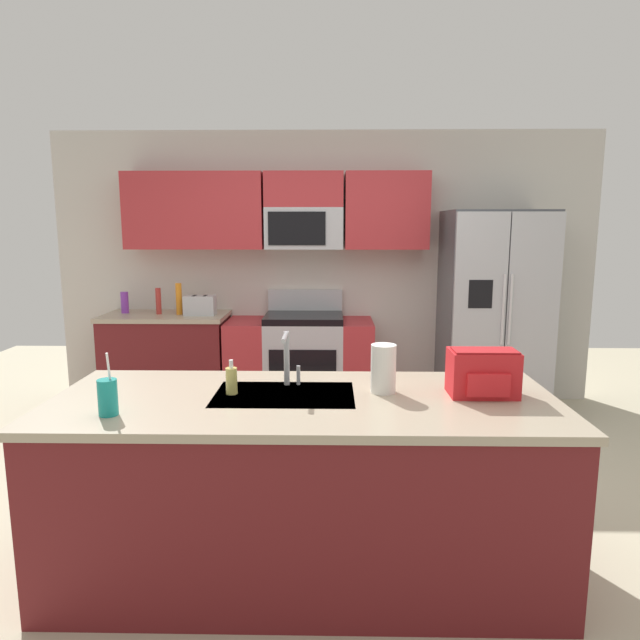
{
  "coord_description": "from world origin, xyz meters",
  "views": [
    {
      "loc": [
        0.05,
        -3.32,
        1.71
      ],
      "look_at": [
        -0.02,
        0.6,
        1.05
      ],
      "focal_mm": 31.32,
      "sensor_mm": 36.0,
      "label": 1
    }
  ],
  "objects_px": {
    "bottle_purple": "(125,302)",
    "paper_towel_roll": "(383,369)",
    "pepper_mill": "(158,301)",
    "backpack": "(483,372)",
    "toaster": "(200,305)",
    "drink_cup_teal": "(108,397)",
    "range_oven": "(300,362)",
    "sink_faucet": "(287,354)",
    "refrigerator": "(493,313)",
    "soap_dispenser": "(232,380)",
    "bottle_orange": "(179,299)"
  },
  "relations": [
    {
      "from": "bottle_purple",
      "to": "paper_towel_roll",
      "type": "height_order",
      "value": "paper_towel_roll"
    },
    {
      "from": "pepper_mill",
      "to": "paper_towel_roll",
      "type": "height_order",
      "value": "pepper_mill"
    },
    {
      "from": "pepper_mill",
      "to": "backpack",
      "type": "relative_size",
      "value": 0.76
    },
    {
      "from": "toaster",
      "to": "drink_cup_teal",
      "type": "relative_size",
      "value": 1.0
    },
    {
      "from": "range_oven",
      "to": "sink_faucet",
      "type": "xyz_separation_m",
      "value": [
        0.07,
        -2.36,
        0.62
      ]
    },
    {
      "from": "paper_towel_roll",
      "to": "backpack",
      "type": "height_order",
      "value": "paper_towel_roll"
    },
    {
      "from": "range_oven",
      "to": "drink_cup_teal",
      "type": "relative_size",
      "value": 4.87
    },
    {
      "from": "refrigerator",
      "to": "soap_dispenser",
      "type": "height_order",
      "value": "refrigerator"
    },
    {
      "from": "toaster",
      "to": "paper_towel_roll",
      "type": "distance_m",
      "value": 2.81
    },
    {
      "from": "refrigerator",
      "to": "bottle_purple",
      "type": "height_order",
      "value": "refrigerator"
    },
    {
      "from": "paper_towel_roll",
      "to": "backpack",
      "type": "xyz_separation_m",
      "value": [
        0.48,
        -0.04,
        -0.0
      ]
    },
    {
      "from": "toaster",
      "to": "bottle_purple",
      "type": "distance_m",
      "value": 0.75
    },
    {
      "from": "refrigerator",
      "to": "sink_faucet",
      "type": "height_order",
      "value": "refrigerator"
    },
    {
      "from": "pepper_mill",
      "to": "backpack",
      "type": "height_order",
      "value": "pepper_mill"
    },
    {
      "from": "bottle_purple",
      "to": "sink_faucet",
      "type": "height_order",
      "value": "sink_faucet"
    },
    {
      "from": "range_oven",
      "to": "drink_cup_teal",
      "type": "xyz_separation_m",
      "value": [
        -0.68,
        -2.82,
        0.54
      ]
    },
    {
      "from": "bottle_orange",
      "to": "soap_dispenser",
      "type": "height_order",
      "value": "bottle_orange"
    },
    {
      "from": "range_oven",
      "to": "soap_dispenser",
      "type": "distance_m",
      "value": 2.56
    },
    {
      "from": "range_oven",
      "to": "toaster",
      "type": "relative_size",
      "value": 4.86
    },
    {
      "from": "range_oven",
      "to": "soap_dispenser",
      "type": "xyz_separation_m",
      "value": [
        -0.2,
        -2.5,
        0.53
      ]
    },
    {
      "from": "refrigerator",
      "to": "backpack",
      "type": "relative_size",
      "value": 5.78
    },
    {
      "from": "bottle_purple",
      "to": "drink_cup_teal",
      "type": "relative_size",
      "value": 0.72
    },
    {
      "from": "sink_faucet",
      "to": "paper_towel_roll",
      "type": "xyz_separation_m",
      "value": [
        0.48,
        -0.1,
        -0.05
      ]
    },
    {
      "from": "paper_towel_roll",
      "to": "backpack",
      "type": "bearing_deg",
      "value": -5.15
    },
    {
      "from": "bottle_purple",
      "to": "soap_dispenser",
      "type": "relative_size",
      "value": 1.18
    },
    {
      "from": "range_oven",
      "to": "paper_towel_roll",
      "type": "relative_size",
      "value": 5.67
    },
    {
      "from": "pepper_mill",
      "to": "bottle_purple",
      "type": "bearing_deg",
      "value": 170.76
    },
    {
      "from": "refrigerator",
      "to": "sink_faucet",
      "type": "xyz_separation_m",
      "value": [
        -1.71,
        -2.29,
        0.14
      ]
    },
    {
      "from": "refrigerator",
      "to": "bottle_purple",
      "type": "xyz_separation_m",
      "value": [
        -3.43,
        0.12,
        0.08
      ]
    },
    {
      "from": "backpack",
      "to": "toaster",
      "type": "bearing_deg",
      "value": 128.43
    },
    {
      "from": "pepper_mill",
      "to": "refrigerator",
      "type": "bearing_deg",
      "value": -1.29
    },
    {
      "from": "toaster",
      "to": "pepper_mill",
      "type": "relative_size",
      "value": 1.15
    },
    {
      "from": "pepper_mill",
      "to": "paper_towel_roll",
      "type": "xyz_separation_m",
      "value": [
        1.86,
        -2.45,
        -0.0
      ]
    },
    {
      "from": "drink_cup_teal",
      "to": "toaster",
      "type": "bearing_deg",
      "value": 94.96
    },
    {
      "from": "refrigerator",
      "to": "soap_dispenser",
      "type": "bearing_deg",
      "value": -129.09
    },
    {
      "from": "soap_dispenser",
      "to": "backpack",
      "type": "bearing_deg",
      "value": -0.09
    },
    {
      "from": "drink_cup_teal",
      "to": "backpack",
      "type": "bearing_deg",
      "value": 10.69
    },
    {
      "from": "soap_dispenser",
      "to": "backpack",
      "type": "xyz_separation_m",
      "value": [
        1.22,
        -0.0,
        0.05
      ]
    },
    {
      "from": "drink_cup_teal",
      "to": "sink_faucet",
      "type": "bearing_deg",
      "value": 31.75
    },
    {
      "from": "pepper_mill",
      "to": "bottle_purple",
      "type": "xyz_separation_m",
      "value": [
        -0.34,
        0.06,
        -0.02
      ]
    },
    {
      "from": "toaster",
      "to": "sink_faucet",
      "type": "bearing_deg",
      "value": -66.89
    },
    {
      "from": "drink_cup_teal",
      "to": "backpack",
      "type": "height_order",
      "value": "drink_cup_teal"
    },
    {
      "from": "bottle_orange",
      "to": "backpack",
      "type": "bearing_deg",
      "value": -49.13
    },
    {
      "from": "range_oven",
      "to": "bottle_orange",
      "type": "height_order",
      "value": "bottle_orange"
    },
    {
      "from": "bottle_purple",
      "to": "backpack",
      "type": "distance_m",
      "value": 3.7
    },
    {
      "from": "refrigerator",
      "to": "sink_faucet",
      "type": "relative_size",
      "value": 6.56
    },
    {
      "from": "pepper_mill",
      "to": "bottle_purple",
      "type": "relative_size",
      "value": 1.21
    },
    {
      "from": "bottle_orange",
      "to": "soap_dispenser",
      "type": "bearing_deg",
      "value": -69.55
    },
    {
      "from": "refrigerator",
      "to": "toaster",
      "type": "bearing_deg",
      "value": 179.59
    },
    {
      "from": "drink_cup_teal",
      "to": "paper_towel_roll",
      "type": "xyz_separation_m",
      "value": [
        1.22,
        0.36,
        0.04
      ]
    }
  ]
}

